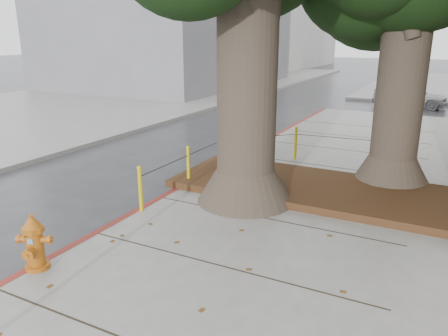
% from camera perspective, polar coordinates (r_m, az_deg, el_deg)
% --- Properties ---
extents(ground, '(140.00, 140.00, 0.00)m').
position_cam_1_polar(ground, '(7.14, -4.30, -12.68)').
color(ground, '#28282B').
rests_on(ground, ground).
extents(sidewalk_opposite, '(14.00, 60.00, 0.15)m').
position_cam_1_polar(sidewalk_opposite, '(23.33, -21.15, 7.32)').
color(sidewalk_opposite, slate).
rests_on(sidewalk_opposite, ground).
extents(curb_red, '(0.14, 26.00, 0.16)m').
position_cam_1_polar(curb_red, '(10.02, -6.59, -3.33)').
color(curb_red, maroon).
rests_on(curb_red, ground).
extents(planter_bed, '(6.40, 2.60, 0.16)m').
position_cam_1_polar(planter_bed, '(10.03, 11.94, -2.63)').
color(planter_bed, black).
rests_on(planter_bed, sidewalk_main).
extents(bollard_ring, '(3.79, 5.39, 0.95)m').
position_cam_1_polar(bollard_ring, '(10.88, 3.81, 1.66)').
color(bollard_ring, '#CBB80B').
rests_on(bollard_ring, sidewalk_main).
extents(fire_hydrant, '(0.48, 0.48, 0.87)m').
position_cam_1_polar(fire_hydrant, '(7.16, -23.52, -8.92)').
color(fire_hydrant, '#B35B12').
rests_on(fire_hydrant, sidewalk_main).
extents(car_silver, '(3.62, 1.64, 1.21)m').
position_cam_1_polar(car_silver, '(24.33, 23.15, 8.72)').
color(car_silver, '#ADADB3').
rests_on(car_silver, ground).
extents(car_dark, '(1.85, 4.32, 1.24)m').
position_cam_1_polar(car_dark, '(28.69, -4.97, 11.08)').
color(car_dark, black).
rests_on(car_dark, ground).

